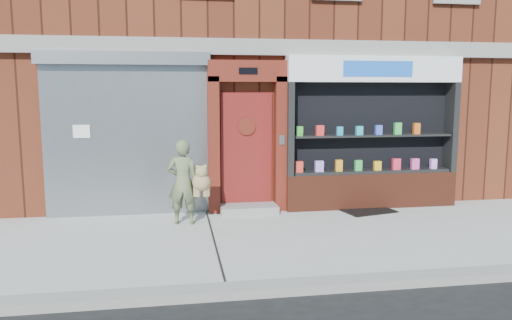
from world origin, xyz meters
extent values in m
plane|color=#9E9E99|center=(0.00, 0.00, 0.00)|extent=(80.00, 80.00, 0.00)
cube|color=gray|center=(0.00, -2.15, 0.06)|extent=(60.00, 0.30, 0.12)
cube|color=#522012|center=(0.00, 6.00, 4.00)|extent=(12.00, 8.00, 8.00)
cube|color=gray|center=(0.00, 1.92, 3.15)|extent=(12.00, 0.16, 0.30)
cube|color=gray|center=(-3.00, 1.94, 1.40)|extent=(3.00, 0.10, 2.80)
cube|color=slate|center=(-3.00, 1.88, 2.92)|extent=(3.10, 0.30, 0.24)
cube|color=white|center=(-3.80, 1.88, 1.60)|extent=(0.30, 0.01, 0.24)
cube|color=#56170E|center=(-1.40, 1.86, 1.30)|extent=(0.22, 0.28, 2.60)
cube|color=#56170E|center=(-0.10, 1.86, 1.30)|extent=(0.22, 0.28, 2.60)
cube|color=#56170E|center=(-0.75, 1.86, 2.70)|extent=(1.50, 0.28, 0.40)
cube|color=black|center=(-0.75, 1.71, 2.70)|extent=(0.35, 0.01, 0.12)
cube|color=maroon|center=(-0.75, 1.97, 1.20)|extent=(1.00, 0.06, 2.20)
cylinder|color=black|center=(-0.75, 1.93, 1.65)|extent=(0.28, 0.02, 0.28)
cylinder|color=#56170E|center=(-0.75, 1.92, 1.65)|extent=(0.34, 0.02, 0.34)
cube|color=gray|center=(-0.75, 1.70, 0.07)|extent=(1.10, 0.55, 0.15)
cube|color=slate|center=(-0.10, 1.71, 1.40)|extent=(0.10, 0.02, 0.18)
cube|color=maroon|center=(1.75, 1.80, 0.35)|extent=(3.50, 0.40, 0.70)
cube|color=black|center=(0.06, 1.80, 1.60)|extent=(0.12, 0.40, 1.80)
cube|color=black|center=(3.44, 1.80, 1.60)|extent=(0.12, 0.40, 1.80)
cube|color=black|center=(1.75, 1.99, 1.60)|extent=(3.30, 0.03, 1.80)
cube|color=black|center=(1.75, 1.80, 0.73)|extent=(3.20, 0.36, 0.06)
cube|color=black|center=(1.75, 1.80, 1.45)|extent=(3.20, 0.36, 0.04)
cube|color=white|center=(1.75, 1.80, 2.75)|extent=(3.50, 0.40, 0.50)
cube|color=blue|center=(1.75, 1.59, 2.75)|extent=(1.40, 0.01, 0.30)
cube|color=red|center=(0.25, 1.72, 0.87)|extent=(0.14, 0.09, 0.22)
cube|color=#A17FE6|center=(0.65, 1.72, 0.87)|extent=(0.16, 0.09, 0.22)
cube|color=orange|center=(1.05, 1.72, 0.87)|extent=(0.13, 0.09, 0.23)
cube|color=green|center=(1.45, 1.72, 0.87)|extent=(0.14, 0.09, 0.21)
cube|color=#EDA319|center=(1.85, 1.72, 0.85)|extent=(0.14, 0.09, 0.18)
cube|color=#EA2944|center=(2.25, 1.72, 0.87)|extent=(0.16, 0.09, 0.23)
cube|color=#D24693|center=(2.65, 1.72, 0.87)|extent=(0.15, 0.09, 0.22)
cube|color=#CC85F0|center=(3.05, 1.72, 0.86)|extent=(0.12, 0.09, 0.20)
cube|color=green|center=(0.25, 1.72, 1.56)|extent=(0.11, 0.09, 0.19)
cube|color=red|center=(0.65, 1.72, 1.57)|extent=(0.15, 0.09, 0.20)
cube|color=teal|center=(1.05, 1.72, 1.56)|extent=(0.11, 0.09, 0.17)
cube|color=teal|center=(1.45, 1.72, 1.56)|extent=(0.13, 0.09, 0.18)
cube|color=blue|center=(1.85, 1.72, 1.57)|extent=(0.13, 0.09, 0.19)
cube|color=green|center=(2.25, 1.72, 1.59)|extent=(0.14, 0.09, 0.24)
cube|color=orange|center=(2.65, 1.72, 1.58)|extent=(0.12, 0.09, 0.22)
imported|color=#5E6844|center=(-2.00, 1.11, 0.75)|extent=(0.60, 0.44, 1.50)
sphere|color=olive|center=(-1.68, 1.02, 0.76)|extent=(0.32, 0.32, 0.32)
sphere|color=olive|center=(-1.68, 0.96, 0.95)|extent=(0.21, 0.21, 0.21)
sphere|color=olive|center=(-1.75, 0.96, 1.04)|extent=(0.07, 0.07, 0.07)
sphere|color=olive|center=(-1.62, 0.96, 1.04)|extent=(0.07, 0.07, 0.07)
cylinder|color=olive|center=(-1.79, 1.02, 0.60)|extent=(0.07, 0.07, 0.19)
cylinder|color=olive|center=(-1.58, 1.02, 0.60)|extent=(0.07, 0.07, 0.19)
cylinder|color=olive|center=(-1.75, 0.99, 0.60)|extent=(0.07, 0.07, 0.19)
cylinder|color=olive|center=(-1.62, 0.99, 0.60)|extent=(0.07, 0.07, 0.19)
cube|color=black|center=(1.57, 1.46, 0.01)|extent=(1.10, 0.89, 0.02)
camera|label=1|loc=(-2.12, -7.58, 2.36)|focal=35.00mm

